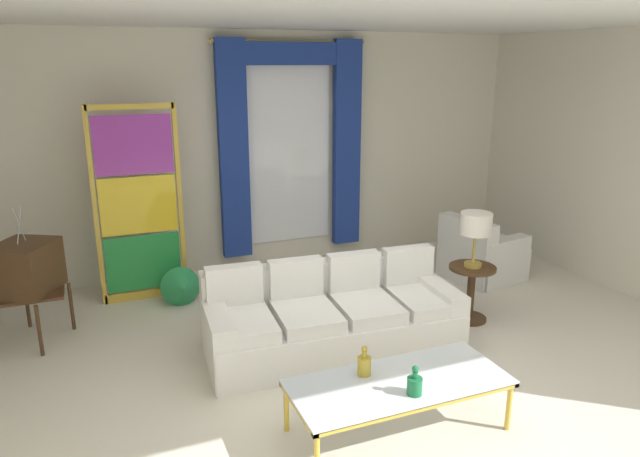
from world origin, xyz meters
The scene contains 15 objects.
ground_plane centered at (0.00, 0.00, 0.00)m, with size 16.00×16.00×0.00m, color silver.
wall_rear centered at (0.00, 3.06, 1.50)m, with size 8.00×0.12×3.00m, color silver.
wall_right centered at (3.66, 0.60, 1.50)m, with size 0.12×7.00×3.00m, color silver.
ceiling_slab centered at (0.00, 0.80, 3.02)m, with size 8.00×7.60×0.04m, color white.
curtained_window centered at (0.38, 2.89, 1.74)m, with size 2.00×0.17×2.70m.
couch_white_long centered at (-0.11, 0.45, 0.31)m, with size 2.39×1.07×0.86m.
coffee_table centered at (-0.16, -0.93, 0.38)m, with size 1.60×0.68×0.41m.
bottle_blue_decanter centered at (-0.15, -1.12, 0.49)m, with size 0.11×0.11×0.22m.
bottle_crystal_tall centered at (-0.36, -0.76, 0.49)m, with size 0.10×0.10×0.23m.
vintage_tv centered at (-2.73, 1.66, 0.73)m, with size 0.73×0.76×1.35m.
armchair_white centered at (2.35, 1.45, 0.29)m, with size 0.95×0.94×0.80m.
stained_glass_divider centered at (-1.61, 2.35, 1.06)m, with size 0.95×0.05×2.20m.
peacock_figurine centered at (-1.26, 1.93, 0.22)m, with size 0.44×0.60×0.50m.
round_side_table centered at (1.49, 0.46, 0.36)m, with size 0.48×0.48×0.59m.
table_lamp_brass centered at (1.49, 0.46, 1.03)m, with size 0.32×0.32×0.57m.
Camera 1 is at (-2.09, -4.16, 2.63)m, focal length 32.60 mm.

